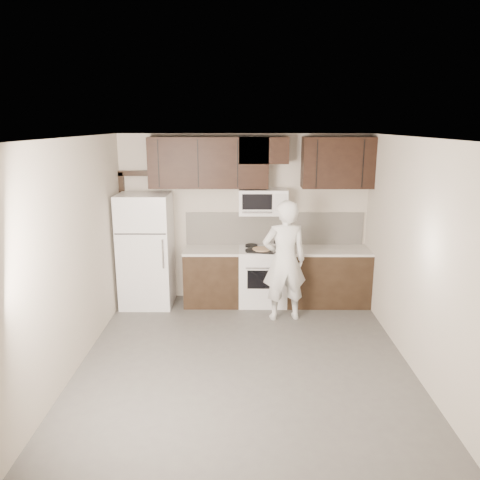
{
  "coord_description": "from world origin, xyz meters",
  "views": [
    {
      "loc": [
        -0.03,
        -5.24,
        2.85
      ],
      "look_at": [
        -0.06,
        0.9,
        1.32
      ],
      "focal_mm": 35.0,
      "sensor_mm": 36.0,
      "label": 1
    }
  ],
  "objects_px": {
    "microwave": "(263,202)",
    "refrigerator": "(146,250)",
    "stove": "(262,276)",
    "person": "(284,261)"
  },
  "relations": [
    {
      "from": "stove",
      "to": "refrigerator",
      "type": "distance_m",
      "value": 1.9
    },
    {
      "from": "microwave",
      "to": "refrigerator",
      "type": "bearing_deg",
      "value": -174.85
    },
    {
      "from": "stove",
      "to": "person",
      "type": "bearing_deg",
      "value": -64.94
    },
    {
      "from": "person",
      "to": "stove",
      "type": "bearing_deg",
      "value": -73.93
    },
    {
      "from": "microwave",
      "to": "person",
      "type": "xyz_separation_m",
      "value": [
        0.29,
        -0.74,
        -0.75
      ]
    },
    {
      "from": "person",
      "to": "refrigerator",
      "type": "bearing_deg",
      "value": -23.95
    },
    {
      "from": "stove",
      "to": "microwave",
      "type": "relative_size",
      "value": 1.24
    },
    {
      "from": "refrigerator",
      "to": "person",
      "type": "bearing_deg",
      "value": -14.97
    },
    {
      "from": "stove",
      "to": "person",
      "type": "relative_size",
      "value": 0.52
    },
    {
      "from": "microwave",
      "to": "refrigerator",
      "type": "relative_size",
      "value": 0.42
    }
  ]
}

